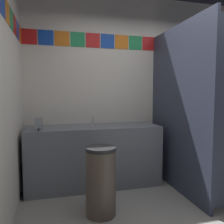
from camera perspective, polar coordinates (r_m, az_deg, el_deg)
wall_back at (r=3.75m, az=7.22°, el=6.34°), size 3.63×0.09×2.83m
vanity_counter at (r=3.31m, az=-4.58°, el=-10.75°), size 1.85×0.61×0.85m
faucet_center at (r=3.30m, az=-4.90°, el=-2.43°), size 0.04×0.10×0.14m
soap_dispenser at (r=2.98m, az=-18.03°, el=-2.91°), size 0.09×0.09×0.16m
stall_divider at (r=3.03m, az=21.28°, el=0.45°), size 0.92×1.48×2.21m
toilet at (r=3.87m, az=21.71°, el=-10.68°), size 0.39×0.49×0.74m
trash_bin at (r=2.54m, az=-2.84°, el=-16.99°), size 0.33×0.33×0.74m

